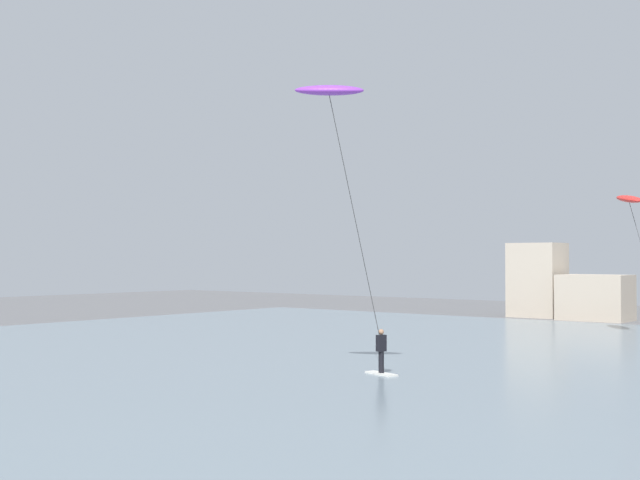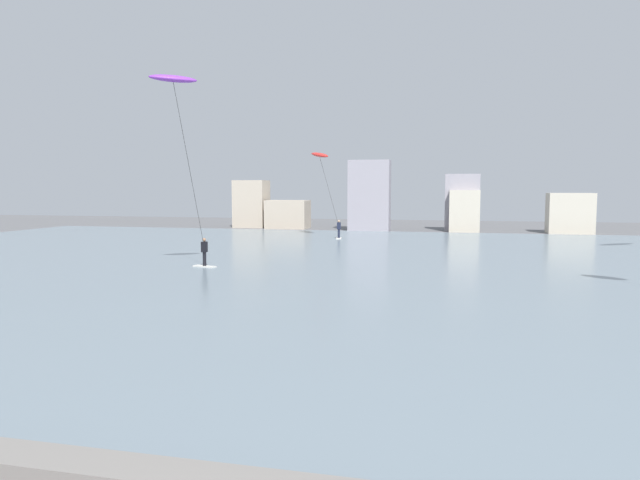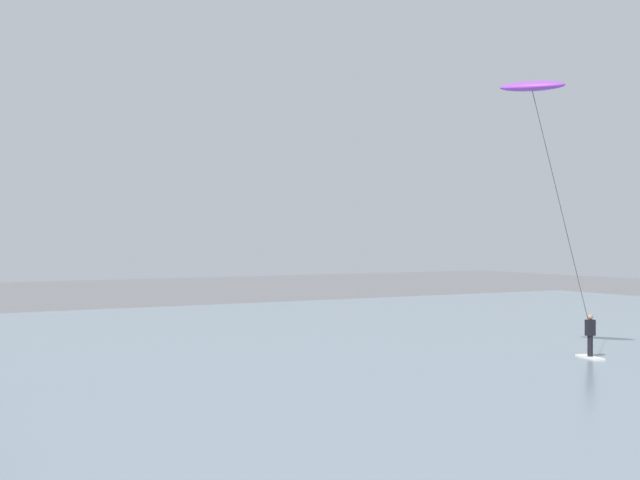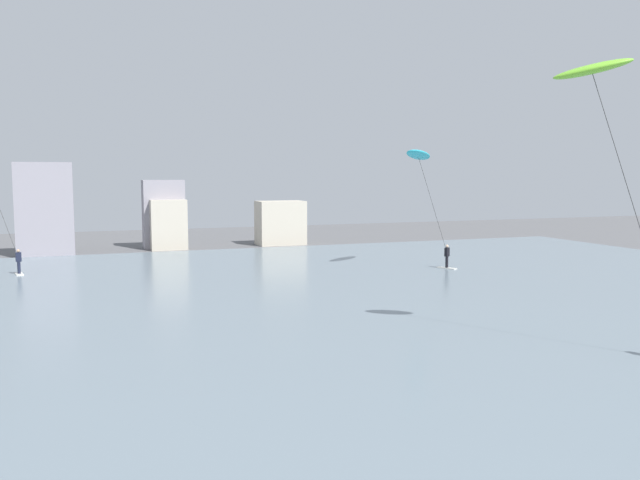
% 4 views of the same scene
% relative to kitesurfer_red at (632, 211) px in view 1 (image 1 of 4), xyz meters
% --- Properties ---
extents(kitesurfer_red, '(3.66, 3.26, 7.87)m').
position_rel_kitesurfer_red_xyz_m(kitesurfer_red, '(0.00, 0.00, 0.00)').
color(kitesurfer_red, silver).
rests_on(kitesurfer_red, water_bay).
extents(kitesurfer_purple, '(2.50, 3.98, 10.36)m').
position_rel_kitesurfer_red_xyz_m(kitesurfer_purple, '(-2.46, -22.69, 1.80)').
color(kitesurfer_purple, silver).
rests_on(kitesurfer_purple, water_bay).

